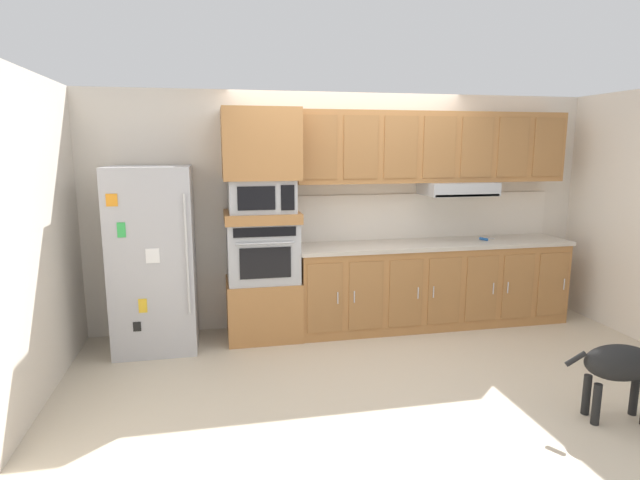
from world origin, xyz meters
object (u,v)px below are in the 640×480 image
object	(u,v)px
microwave	(261,196)
screwdriver	(484,239)
built_in_oven	(262,251)
dog	(630,364)
refrigerator	(154,259)

from	to	relation	value
microwave	screwdriver	xyz separation A→B (m)	(2.45, 0.00, -0.53)
built_in_oven	dog	size ratio (longest dim) A/B	0.80
refrigerator	microwave	xyz separation A→B (m)	(1.05, 0.07, 0.58)
screwdriver	built_in_oven	bearing A→B (deg)	-179.98
refrigerator	microwave	bearing A→B (deg)	3.70
built_in_oven	microwave	distance (m)	0.56
built_in_oven	screwdriver	distance (m)	2.45
microwave	dog	world-z (taller)	microwave
built_in_oven	microwave	world-z (taller)	microwave
microwave	screwdriver	world-z (taller)	microwave
dog	microwave	bearing A→B (deg)	150.31
built_in_oven	microwave	xyz separation A→B (m)	(0.00, -0.00, 0.56)
built_in_oven	refrigerator	bearing A→B (deg)	-176.30
screwdriver	microwave	bearing A→B (deg)	-179.98
microwave	screwdriver	distance (m)	2.50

